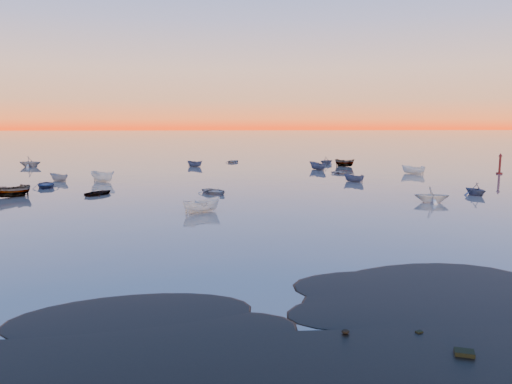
{
  "coord_description": "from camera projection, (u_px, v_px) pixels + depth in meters",
  "views": [
    {
      "loc": [
        -5.26,
        -22.05,
        8.53
      ],
      "look_at": [
        -1.79,
        28.0,
        1.29
      ],
      "focal_mm": 35.0,
      "sensor_mm": 36.0,
      "label": 1
    }
  ],
  "objects": [
    {
      "name": "boat_near_left",
      "position": [
        215.0,
        194.0,
        58.23
      ],
      "size": [
        4.22,
        3.63,
        1.0
      ],
      "primitive_type": "imported",
      "rotation": [
        0.0,
        0.0,
        0.6
      ],
      "color": "slate",
      "rests_on": "ground"
    },
    {
      "name": "boat_near_center",
      "position": [
        202.0,
        212.0,
        46.56
      ],
      "size": [
        3.17,
        4.13,
        1.32
      ],
      "primitive_type": "imported",
      "rotation": [
        0.0,
        0.0,
        2.04
      ],
      "color": "silver",
      "rests_on": "ground"
    },
    {
      "name": "ground",
      "position": [
        243.0,
        155.0,
        122.09
      ],
      "size": [
        600.0,
        600.0,
        0.0
      ],
      "primitive_type": "plane",
      "color": "#655C54",
      "rests_on": "ground"
    },
    {
      "name": "channel_marker",
      "position": [
        500.0,
        165.0,
        79.63
      ],
      "size": [
        0.97,
        0.97,
        3.45
      ],
      "color": "#400D0E",
      "rests_on": "ground"
    },
    {
      "name": "moored_fleet",
      "position": [
        256.0,
        177.0,
        75.68
      ],
      "size": [
        124.0,
        58.0,
        1.2
      ],
      "primitive_type": null,
      "color": "silver",
      "rests_on": "ground"
    },
    {
      "name": "mud_lobes",
      "position": [
        340.0,
        312.0,
        22.36
      ],
      "size": [
        140.0,
        6.0,
        0.07
      ],
      "primitive_type": null,
      "color": "black",
      "rests_on": "ground"
    },
    {
      "name": "boat_near_right",
      "position": [
        475.0,
        195.0,
        57.23
      ],
      "size": [
        3.46,
        2.29,
        1.11
      ],
      "primitive_type": "imported",
      "rotation": [
        0.0,
        0.0,
        3.44
      ],
      "color": "navy",
      "rests_on": "ground"
    }
  ]
}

